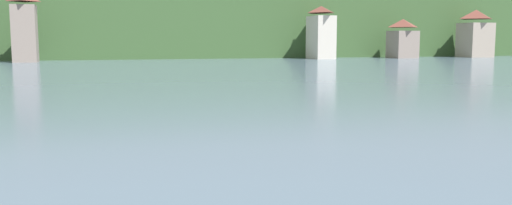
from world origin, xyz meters
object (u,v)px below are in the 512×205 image
Objects in this scene: shore_building_westcentral at (321,33)px; shore_building_west at (24,29)px; shore_building_central at (403,39)px; shore_building_eastcentral at (475,34)px.

shore_building_west is at bearing -178.82° from shore_building_westcentral.
shore_building_central is 0.78× the size of shore_building_eastcentral.
shore_building_central is at bearing 0.41° from shore_building_west.
shore_building_west reaches higher than shore_building_eastcentral.
shore_building_westcentral is 1.30× the size of shore_building_central.
shore_building_central is (64.40, 0.46, -1.49)m from shore_building_west.
shore_building_eastcentral is at bearing 0.99° from shore_building_central.
shore_building_west is 1.43× the size of shore_building_central.
shore_building_west reaches higher than shore_building_westcentral.
shore_building_westcentral is at bearing 178.09° from shore_building_central.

